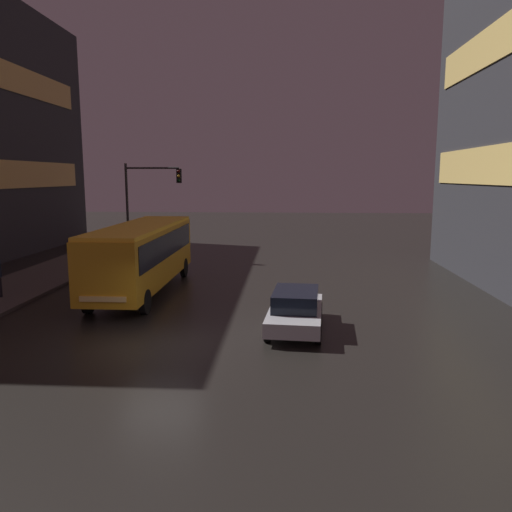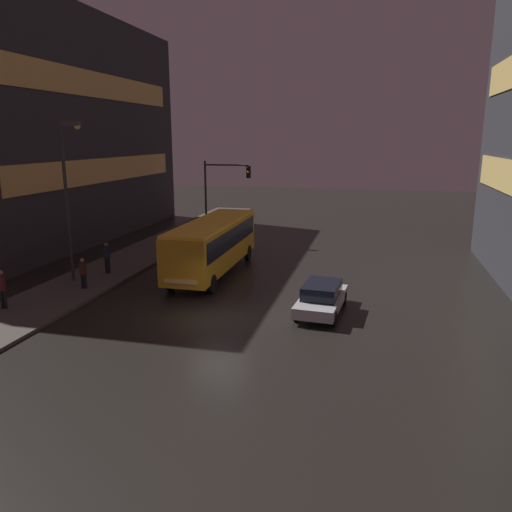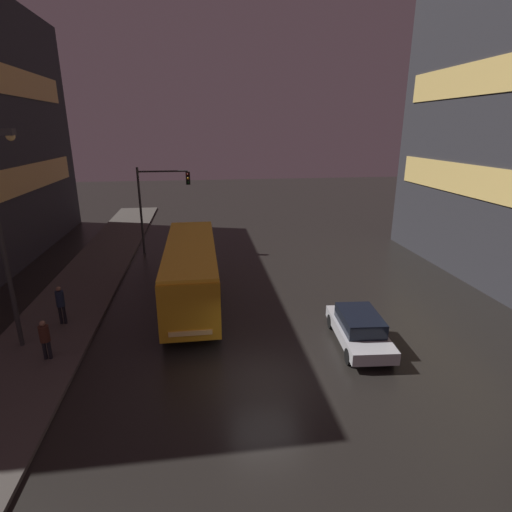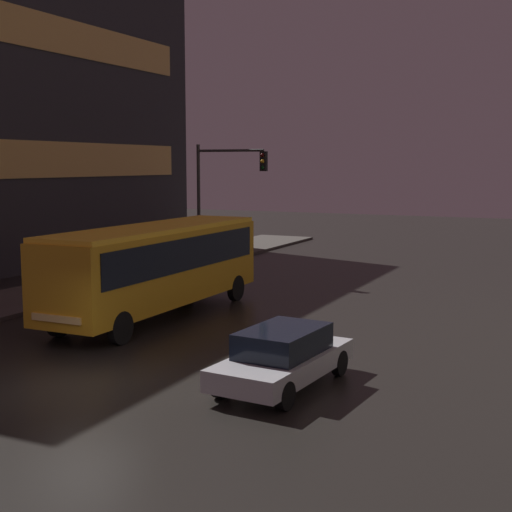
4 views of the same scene
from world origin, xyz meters
name	(u,v)px [view 2 (image 2 of 4)]	position (x,y,z in m)	size (l,w,h in m)	color
ground_plane	(218,320)	(0.00, 0.00, 0.00)	(120.00, 120.00, 0.00)	black
sidewalk_left	(137,257)	(-9.00, 10.00, 0.07)	(4.00, 48.00, 0.15)	#47423D
building_left_tower	(45,130)	(-18.73, 14.84, 8.47)	(10.07, 26.34, 16.94)	#2D2D33
bus_near	(213,241)	(-2.69, 7.47, 1.96)	(2.56, 10.39, 3.18)	orange
car_taxi	(322,297)	(4.35, 2.13, 0.73)	(2.16, 4.49, 1.41)	#B7B7BC
pedestrian_near	(2,286)	(-10.10, -1.25, 1.22)	(0.44, 0.44, 1.85)	black
pedestrian_mid	(107,255)	(-8.59, 5.52, 1.24)	(0.44, 0.44, 1.84)	black
pedestrian_far	(83,271)	(-8.25, 2.48, 1.12)	(0.43, 0.43, 1.64)	black
traffic_light_main	(221,187)	(-5.06, 16.70, 4.24)	(3.67, 0.35, 6.21)	#2D2D2D
street_lamp_sidewalk	(68,179)	(-9.49, 3.73, 5.78)	(1.25, 0.36, 8.66)	#2D2D2D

